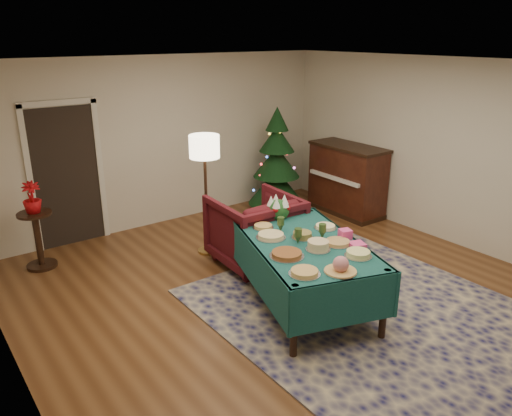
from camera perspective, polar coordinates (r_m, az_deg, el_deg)
room_shell at (r=5.43m, az=6.46°, el=1.45°), size 7.00×7.00×7.00m
doorway at (r=7.74m, az=-20.88°, el=3.78°), size 1.08×0.04×2.16m
rug at (r=5.78m, az=14.93°, el=-12.63°), size 3.20×4.20×0.02m
buffet_table at (r=5.72m, az=5.49°, el=-5.26°), size 1.77×2.31×0.79m
platter_0 at (r=4.90m, az=5.57°, el=-7.33°), size 0.31×0.31×0.05m
platter_1 at (r=4.97m, az=9.66°, el=-6.56°), size 0.33×0.33×0.17m
platter_2 at (r=5.35m, az=11.60°, el=-5.17°), size 0.29×0.29×0.07m
platter_3 at (r=5.26m, az=3.53°, el=-5.31°), size 0.37×0.37×0.05m
platter_4 at (r=5.43m, az=7.11°, el=-4.30°), size 0.27×0.27×0.11m
platter_5 at (r=5.62m, az=9.32°, el=-3.92°), size 0.31×0.31×0.04m
platter_6 at (r=5.71m, az=1.71°, el=-3.21°), size 0.34×0.34×0.05m
platter_7 at (r=5.72m, az=5.31°, el=-3.12°), size 0.25×0.25×0.08m
platter_8 at (r=6.04m, az=7.93°, el=-2.14°), size 0.27×0.27×0.04m
platter_9 at (r=5.99m, az=0.81°, el=-2.14°), size 0.25×0.25×0.04m
goblet_0 at (r=5.86m, az=2.84°, el=-1.85°), size 0.08×0.08×0.19m
goblet_1 at (r=5.70m, az=7.59°, el=-2.64°), size 0.08×0.08×0.19m
goblet_2 at (r=5.54m, az=4.83°, el=-3.17°), size 0.08×0.08×0.19m
napkin_stack at (r=5.60m, az=11.49°, el=-4.14°), size 0.20×0.20×0.04m
gift_box at (r=5.78m, az=10.15°, el=-2.95°), size 0.16×0.16×0.11m
centerpiece at (r=6.28m, az=2.58°, el=0.04°), size 0.29×0.29×0.33m
armchair at (r=6.74m, az=-0.13°, el=-2.15°), size 1.10×1.03×1.07m
floor_lamp at (r=6.86m, az=-5.90°, el=6.16°), size 0.42×0.42×1.71m
side_table at (r=7.29m, az=-23.61°, el=-3.46°), size 0.44×0.44×0.78m
potted_plant at (r=7.12m, az=-24.17°, el=0.40°), size 0.23×0.42×0.23m
christmas_tree at (r=8.85m, az=2.36°, el=5.07°), size 1.32×1.32×1.83m
piano at (r=8.82m, az=10.34°, el=3.15°), size 0.69×1.41×1.20m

